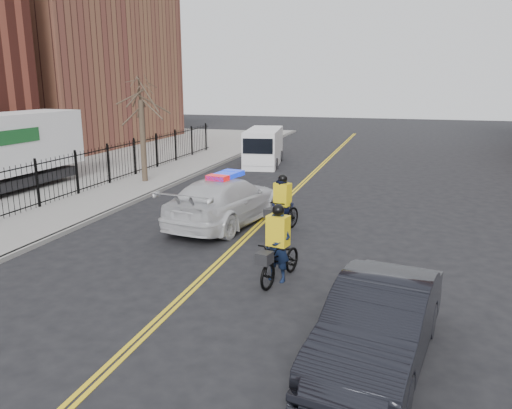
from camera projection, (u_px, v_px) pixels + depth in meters
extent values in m
plane|color=black|center=(213.00, 269.00, 13.74)|extent=(120.00, 120.00, 0.00)
cube|color=yellow|center=(280.00, 203.00, 21.19)|extent=(0.10, 60.00, 0.01)
cube|color=yellow|center=(284.00, 203.00, 21.15)|extent=(0.10, 60.00, 0.01)
cube|color=gray|center=(126.00, 190.00, 23.25)|extent=(3.00, 60.00, 0.15)
cube|color=gray|center=(155.00, 192.00, 22.83)|extent=(0.20, 60.00, 0.15)
cube|color=brown|center=(57.00, 56.00, 40.78)|extent=(14.00, 18.00, 14.00)
cylinder|color=#3B2E23|center=(143.00, 141.00, 24.64)|extent=(0.28, 0.28, 4.00)
imported|color=silver|center=(226.00, 201.00, 17.94)|extent=(3.29, 6.17, 1.70)
cube|color=#0C26CC|center=(226.00, 175.00, 17.72)|extent=(0.95, 1.65, 0.16)
imported|color=black|center=(379.00, 324.00, 8.99)|extent=(2.40, 4.94, 1.56)
cube|color=white|center=(264.00, 147.00, 30.65)|extent=(2.64, 5.35, 2.18)
cube|color=white|center=(259.00, 155.00, 28.55)|extent=(1.94, 1.03, 1.14)
cube|color=black|center=(258.00, 146.00, 28.05)|extent=(1.70, 0.35, 0.85)
cylinder|color=black|center=(245.00, 163.00, 29.50)|extent=(0.33, 0.69, 0.66)
cylinder|color=black|center=(276.00, 163.00, 29.25)|extent=(0.33, 0.69, 0.66)
cylinder|color=black|center=(253.00, 155.00, 32.41)|extent=(0.33, 0.69, 0.66)
cylinder|color=black|center=(280.00, 156.00, 32.17)|extent=(0.33, 0.69, 0.66)
cylinder|color=black|center=(56.00, 170.00, 26.08)|extent=(0.11, 0.11, 0.98)
cube|color=#195926|center=(9.00, 138.00, 21.52)|extent=(0.17, 3.55, 0.62)
imported|color=black|center=(278.00, 260.00, 12.83)|extent=(1.15, 2.18, 1.09)
imported|color=black|center=(278.00, 246.00, 12.73)|extent=(0.76, 0.58, 1.87)
cube|color=yellow|center=(278.00, 231.00, 12.63)|extent=(0.60, 0.47, 0.79)
sphere|color=black|center=(278.00, 210.00, 12.50)|extent=(0.31, 0.31, 0.31)
cube|color=black|center=(264.00, 258.00, 12.14)|extent=(0.41, 0.45, 0.29)
imported|color=black|center=(282.00, 215.00, 16.93)|extent=(1.15, 2.07, 1.20)
imported|color=black|center=(282.00, 206.00, 16.86)|extent=(1.07, 0.94, 1.85)
cube|color=yellow|center=(282.00, 194.00, 16.76)|extent=(0.61, 0.50, 0.78)
sphere|color=black|center=(283.00, 179.00, 16.63)|extent=(0.31, 0.31, 0.31)
cube|color=black|center=(271.00, 213.00, 16.30)|extent=(0.44, 0.47, 0.29)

